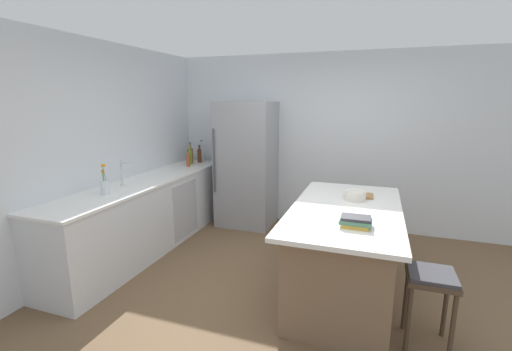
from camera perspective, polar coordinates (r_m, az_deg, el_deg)
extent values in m
plane|color=brown|center=(3.65, 6.31, -19.48)|extent=(7.20, 7.20, 0.00)
cube|color=silver|center=(5.36, 12.16, 5.45)|extent=(6.00, 0.10, 2.60)
cube|color=silver|center=(4.39, -26.19, 2.97)|extent=(0.10, 6.00, 2.60)
cube|color=silver|center=(4.75, -17.30, -6.28)|extent=(0.63, 3.09, 0.89)
cube|color=white|center=(4.63, -17.66, -0.86)|extent=(0.66, 3.12, 0.03)
cube|color=#B2B5BA|center=(4.88, -11.57, -5.46)|extent=(0.01, 0.60, 0.75)
cube|color=#7A6047|center=(3.62, 14.25, -12.32)|extent=(0.86, 1.74, 0.87)
cube|color=white|center=(3.46, 14.65, -5.46)|extent=(1.02, 1.94, 0.04)
cube|color=#93969B|center=(5.32, -1.56, 1.83)|extent=(0.83, 0.70, 1.90)
cylinder|color=#4C4C51|center=(5.11, -6.96, 2.41)|extent=(0.02, 0.02, 0.95)
cylinder|color=#473828|center=(3.09, 23.86, -20.94)|extent=(0.04, 0.04, 0.55)
cylinder|color=#473828|center=(3.13, 29.71, -21.04)|extent=(0.04, 0.04, 0.55)
cylinder|color=#473828|center=(3.34, 23.48, -18.17)|extent=(0.04, 0.04, 0.55)
cylinder|color=#473828|center=(3.39, 28.81, -18.32)|extent=(0.04, 0.04, 0.55)
cube|color=#473828|center=(3.09, 27.01, -14.87)|extent=(0.36, 0.36, 0.04)
cube|color=#38383D|center=(3.08, 27.08, -14.28)|extent=(0.34, 0.34, 0.03)
cylinder|color=silver|center=(4.38, -21.15, -1.50)|extent=(0.05, 0.05, 0.02)
cylinder|color=silver|center=(4.35, -21.31, 0.42)|extent=(0.02, 0.02, 0.28)
cylinder|color=silver|center=(4.29, -20.82, 1.93)|extent=(0.14, 0.02, 0.02)
cylinder|color=silver|center=(4.06, -23.71, -1.81)|extent=(0.09, 0.09, 0.15)
cylinder|color=#4C7F3D|center=(4.06, -23.89, -0.68)|extent=(0.01, 0.02, 0.19)
sphere|color=orange|center=(4.04, -24.01, 0.63)|extent=(0.04, 0.04, 0.04)
cylinder|color=#4C7F3D|center=(4.03, -23.89, -0.26)|extent=(0.01, 0.02, 0.26)
sphere|color=orange|center=(4.01, -24.05, 1.54)|extent=(0.04, 0.04, 0.04)
cylinder|color=#4C7F3D|center=(4.03, -23.68, -0.26)|extent=(0.01, 0.05, 0.25)
sphere|color=orange|center=(4.01, -23.84, 1.54)|extent=(0.04, 0.04, 0.04)
cylinder|color=silver|center=(5.78, -8.95, 3.63)|extent=(0.07, 0.07, 0.27)
cylinder|color=silver|center=(5.76, -9.00, 5.30)|extent=(0.03, 0.03, 0.07)
cylinder|color=black|center=(5.75, -9.02, 5.73)|extent=(0.04, 0.04, 0.01)
cylinder|color=#5B3319|center=(5.70, -9.31, 3.22)|extent=(0.07, 0.07, 0.21)
cylinder|color=#5B3319|center=(5.68, -9.36, 4.57)|extent=(0.03, 0.03, 0.06)
cylinder|color=black|center=(5.68, -9.37, 4.92)|extent=(0.03, 0.03, 0.01)
cylinder|color=brown|center=(5.67, -10.75, 3.23)|extent=(0.08, 0.08, 0.23)
cylinder|color=brown|center=(5.65, -10.81, 4.77)|extent=(0.03, 0.03, 0.07)
cylinder|color=black|center=(5.64, -10.83, 5.20)|extent=(0.03, 0.03, 0.01)
cylinder|color=olive|center=(5.57, -10.81, 3.08)|extent=(0.06, 0.06, 0.24)
cylinder|color=olive|center=(5.54, -10.88, 4.78)|extent=(0.02, 0.02, 0.09)
cylinder|color=black|center=(5.54, -10.91, 5.33)|extent=(0.02, 0.02, 0.01)
cylinder|color=red|center=(5.48, -11.22, 2.42)|extent=(0.04, 0.04, 0.15)
cylinder|color=red|center=(5.46, -11.26, 3.43)|extent=(0.02, 0.02, 0.05)
cylinder|color=black|center=(5.46, -11.28, 3.74)|extent=(0.02, 0.02, 0.01)
cylinder|color=#994C23|center=(5.37, -11.13, 2.41)|extent=(0.05, 0.05, 0.18)
cylinder|color=#994C23|center=(5.35, -11.19, 3.69)|extent=(0.02, 0.02, 0.06)
cylinder|color=black|center=(5.34, -11.20, 4.08)|extent=(0.03, 0.03, 0.01)
cube|color=gold|center=(2.97, 16.12, -7.83)|extent=(0.21, 0.18, 0.03)
cube|color=#4C7F60|center=(2.96, 16.16, -7.28)|extent=(0.26, 0.18, 0.03)
cube|color=#2D2D33|center=(2.95, 16.19, -6.76)|extent=(0.24, 0.17, 0.02)
cylinder|color=silver|center=(3.72, 16.06, -3.16)|extent=(0.22, 0.22, 0.10)
cube|color=#9E7042|center=(3.89, 16.60, -3.13)|extent=(0.30, 0.23, 0.02)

